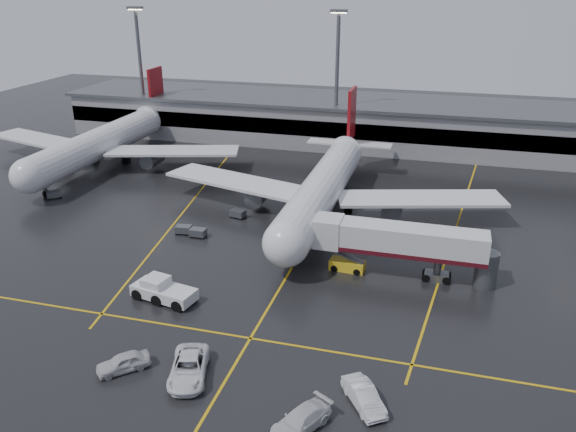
# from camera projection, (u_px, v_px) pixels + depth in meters

# --- Properties ---
(ground) EXTENTS (220.00, 220.00, 0.00)m
(ground) POSITION_uv_depth(u_px,v_px,m) (308.00, 241.00, 72.96)
(ground) COLOR black
(ground) RESTS_ON ground
(apron_line_centre) EXTENTS (0.25, 90.00, 0.02)m
(apron_line_centre) POSITION_uv_depth(u_px,v_px,m) (308.00, 241.00, 72.96)
(apron_line_centre) COLOR gold
(apron_line_centre) RESTS_ON ground
(apron_line_stop) EXTENTS (60.00, 0.25, 0.02)m
(apron_line_stop) POSITION_uv_depth(u_px,v_px,m) (250.00, 338.00, 53.38)
(apron_line_stop) COLOR gold
(apron_line_stop) RESTS_ON ground
(apron_line_left) EXTENTS (9.99, 69.35, 0.02)m
(apron_line_left) POSITION_uv_depth(u_px,v_px,m) (194.00, 199.00, 86.84)
(apron_line_left) COLOR gold
(apron_line_left) RESTS_ON ground
(apron_line_right) EXTENTS (7.57, 69.64, 0.02)m
(apron_line_right) POSITION_uv_depth(u_px,v_px,m) (457.00, 226.00, 77.38)
(apron_line_right) COLOR gold
(apron_line_right) RESTS_ON ground
(terminal) EXTENTS (122.00, 19.00, 8.60)m
(terminal) POSITION_uv_depth(u_px,v_px,m) (366.00, 122.00, 113.96)
(terminal) COLOR gray
(terminal) RESTS_ON ground
(light_mast_left) EXTENTS (3.00, 1.20, 25.45)m
(light_mast_left) POSITION_uv_depth(u_px,v_px,m) (140.00, 65.00, 116.01)
(light_mast_left) COLOR #595B60
(light_mast_left) RESTS_ON ground
(light_mast_mid) EXTENTS (3.00, 1.20, 25.45)m
(light_mast_mid) POSITION_uv_depth(u_px,v_px,m) (337.00, 73.00, 106.05)
(light_mast_mid) COLOR #595B60
(light_mast_mid) RESTS_ON ground
(main_airliner) EXTENTS (48.80, 45.60, 14.10)m
(main_airliner) POSITION_uv_depth(u_px,v_px,m) (325.00, 185.00, 79.98)
(main_airliner) COLOR silver
(main_airliner) RESTS_ON ground
(second_airliner) EXTENTS (48.80, 45.60, 14.10)m
(second_airliner) POSITION_uv_depth(u_px,v_px,m) (104.00, 141.00, 101.12)
(second_airliner) COLOR silver
(second_airliner) RESTS_ON ground
(jet_bridge) EXTENTS (19.90, 3.40, 6.05)m
(jet_bridge) POSITION_uv_depth(u_px,v_px,m) (401.00, 243.00, 63.16)
(jet_bridge) COLOR silver
(jet_bridge) RESTS_ON ground
(pushback_tractor) EXTENTS (7.15, 4.03, 2.41)m
(pushback_tractor) POSITION_uv_depth(u_px,v_px,m) (163.00, 291.00, 59.51)
(pushback_tractor) COLOR silver
(pushback_tractor) RESTS_ON ground
(belt_loader) EXTENTS (4.05, 2.13, 2.48)m
(belt_loader) POSITION_uv_depth(u_px,v_px,m) (347.00, 265.00, 65.59)
(belt_loader) COLOR yellow
(belt_loader) RESTS_ON ground
(service_van_a) EXTENTS (4.60, 6.88, 1.75)m
(service_van_a) POSITION_uv_depth(u_px,v_px,m) (189.00, 368.00, 47.97)
(service_van_a) COLOR white
(service_van_a) RESTS_ON ground
(service_van_b) EXTENTS (4.48, 5.66, 1.53)m
(service_van_b) POSITION_uv_depth(u_px,v_px,m) (301.00, 420.00, 42.44)
(service_van_b) COLOR silver
(service_van_b) RESTS_ON ground
(service_van_c) EXTENTS (4.26, 5.06, 1.63)m
(service_van_c) POSITION_uv_depth(u_px,v_px,m) (364.00, 396.00, 44.82)
(service_van_c) COLOR silver
(service_van_c) RESTS_ON ground
(service_van_d) EXTENTS (4.49, 4.36, 1.52)m
(service_van_d) POSITION_uv_depth(u_px,v_px,m) (123.00, 362.00, 48.82)
(service_van_d) COLOR silver
(service_van_d) RESTS_ON ground
(baggage_cart_a) EXTENTS (2.01, 1.32, 1.12)m
(baggage_cart_a) POSITION_uv_depth(u_px,v_px,m) (198.00, 232.00, 73.94)
(baggage_cart_a) COLOR #595B60
(baggage_cart_a) RESTS_ON ground
(baggage_cart_b) EXTENTS (2.14, 1.54, 1.12)m
(baggage_cart_b) POSITION_uv_depth(u_px,v_px,m) (184.00, 229.00, 74.85)
(baggage_cart_b) COLOR #595B60
(baggage_cart_b) RESTS_ON ground
(baggage_cart_c) EXTENTS (2.25, 1.74, 1.12)m
(baggage_cart_c) POSITION_uv_depth(u_px,v_px,m) (238.00, 213.00, 79.88)
(baggage_cart_c) COLOR #595B60
(baggage_cart_c) RESTS_ON ground
(baggage_cart_d) EXTENTS (2.11, 1.47, 1.12)m
(baggage_cart_d) POSITION_uv_depth(u_px,v_px,m) (41.00, 177.00, 94.11)
(baggage_cart_d) COLOR #595B60
(baggage_cart_d) RESTS_ON ground
(baggage_cart_e) EXTENTS (2.36, 2.30, 1.12)m
(baggage_cart_e) POSITION_uv_depth(u_px,v_px,m) (54.00, 194.00, 86.89)
(baggage_cart_e) COLOR #595B60
(baggage_cart_e) RESTS_ON ground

